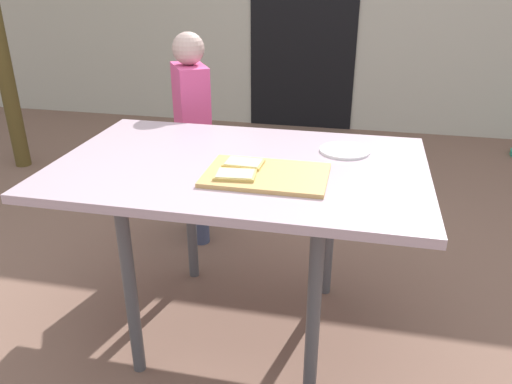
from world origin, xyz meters
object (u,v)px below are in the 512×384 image
(dining_table, at_px, (240,180))
(pizza_slice_far_left, at_px, (244,163))
(cutting_board, at_px, (266,175))
(child_left, at_px, (193,129))
(pizza_slice_near_left, at_px, (235,175))
(plate_white_right, at_px, (345,150))

(dining_table, height_order, pizza_slice_far_left, pizza_slice_far_left)
(cutting_board, relative_size, child_left, 0.37)
(pizza_slice_near_left, bearing_deg, pizza_slice_far_left, 88.75)
(cutting_board, xyz_separation_m, child_left, (-0.53, 0.79, -0.12))
(pizza_slice_far_left, distance_m, plate_white_right, 0.41)
(pizza_slice_near_left, bearing_deg, dining_table, 98.67)
(dining_table, relative_size, pizza_slice_near_left, 9.34)
(pizza_slice_far_left, bearing_deg, plate_white_right, 36.71)
(dining_table, height_order, cutting_board, cutting_board)
(dining_table, xyz_separation_m, child_left, (-0.41, 0.68, -0.05))
(pizza_slice_far_left, relative_size, pizza_slice_near_left, 0.96)
(pizza_slice_far_left, height_order, plate_white_right, pizza_slice_far_left)
(pizza_slice_near_left, bearing_deg, cutting_board, 28.87)
(child_left, bearing_deg, dining_table, -58.80)
(child_left, bearing_deg, pizza_slice_far_left, -59.10)
(cutting_board, distance_m, pizza_slice_far_left, 0.11)
(cutting_board, bearing_deg, pizza_slice_far_left, 148.79)
(dining_table, xyz_separation_m, pizza_slice_far_left, (0.03, -0.05, 0.09))
(dining_table, bearing_deg, cutting_board, -42.53)
(pizza_slice_far_left, bearing_deg, pizza_slice_near_left, -91.25)
(pizza_slice_far_left, bearing_deg, cutting_board, -31.21)
(child_left, bearing_deg, cutting_board, -56.14)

